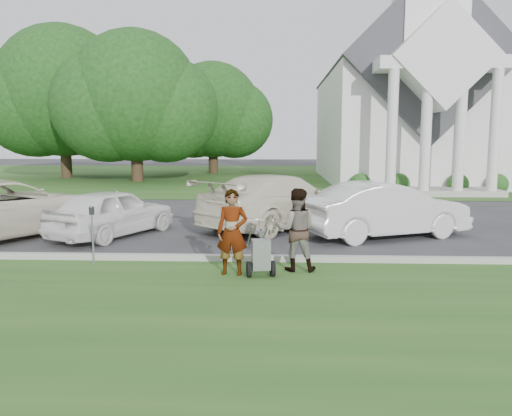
# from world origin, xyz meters

# --- Properties ---
(ground) EXTENTS (120.00, 120.00, 0.00)m
(ground) POSITION_xyz_m (0.00, 0.00, 0.00)
(ground) COLOR #333335
(ground) RESTS_ON ground
(grass_strip) EXTENTS (80.00, 7.00, 0.01)m
(grass_strip) POSITION_xyz_m (0.00, -3.00, 0.01)
(grass_strip) COLOR #25501B
(grass_strip) RESTS_ON ground
(church_lawn) EXTENTS (80.00, 30.00, 0.01)m
(church_lawn) POSITION_xyz_m (0.00, 27.00, 0.01)
(church_lawn) COLOR #25501B
(church_lawn) RESTS_ON ground
(curb) EXTENTS (80.00, 0.18, 0.15)m
(curb) POSITION_xyz_m (0.00, 0.55, 0.07)
(curb) COLOR #9E9E93
(curb) RESTS_ON ground
(church) EXTENTS (9.19, 19.00, 24.10)m
(church) POSITION_xyz_m (9.00, 23.11, 5.94)
(church) COLOR white
(church) RESTS_ON ground
(tree_left) EXTENTS (10.63, 8.40, 9.71)m
(tree_left) POSITION_xyz_m (-8.01, 21.99, 5.11)
(tree_left) COLOR #332316
(tree_left) RESTS_ON ground
(tree_far) EXTENTS (11.64, 9.20, 10.73)m
(tree_far) POSITION_xyz_m (-14.01, 24.99, 5.69)
(tree_far) COLOR #332316
(tree_far) RESTS_ON ground
(tree_back) EXTENTS (9.61, 7.60, 8.89)m
(tree_back) POSITION_xyz_m (-4.01, 29.99, 4.73)
(tree_back) COLOR #332316
(tree_back) RESTS_ON ground
(striping_cart) EXTENTS (0.65, 1.16, 1.02)m
(striping_cart) POSITION_xyz_m (0.82, -0.70, 0.44)
(striping_cart) COLOR black
(striping_cart) RESTS_ON ground
(person_left) EXTENTS (0.66, 0.47, 1.73)m
(person_left) POSITION_xyz_m (0.25, -0.56, 0.86)
(person_left) COLOR #999999
(person_left) RESTS_ON ground
(person_right) EXTENTS (0.85, 0.67, 1.72)m
(person_right) POSITION_xyz_m (1.55, -0.20, 0.86)
(person_right) COLOR #999999
(person_right) RESTS_ON ground
(parking_meter_near) EXTENTS (0.09, 0.09, 1.31)m
(parking_meter_near) POSITION_xyz_m (-2.82, 0.01, 0.83)
(parking_meter_near) COLOR gray
(parking_meter_near) RESTS_ON ground
(car_a) EXTENTS (5.21, 6.45, 1.63)m
(car_a) POSITION_xyz_m (-6.49, 3.19, 0.82)
(car_a) COLOR #EFE7CB
(car_a) RESTS_ON ground
(car_b) EXTENTS (3.18, 4.35, 1.38)m
(car_b) POSITION_xyz_m (-3.49, 3.39, 0.69)
(car_b) COLOR white
(car_b) RESTS_ON ground
(car_c) EXTENTS (5.46, 5.90, 1.66)m
(car_c) POSITION_xyz_m (1.19, 5.05, 0.83)
(car_c) COLOR silver
(car_c) RESTS_ON ground
(car_d) EXTENTS (4.96, 3.28, 1.55)m
(car_d) POSITION_xyz_m (4.19, 3.56, 0.77)
(car_d) COLOR silver
(car_d) RESTS_ON ground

